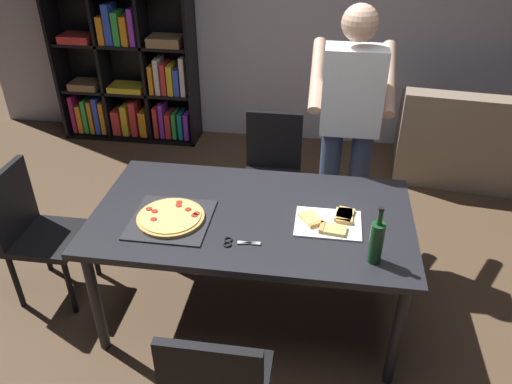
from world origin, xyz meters
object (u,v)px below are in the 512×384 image
at_px(chair_left_end, 33,227).
at_px(bookshelf, 126,52).
at_px(chair_far_side, 272,166).
at_px(person_serving_pizza, 349,123).
at_px(couch, 495,147).
at_px(kitchen_scissors, 235,242).
at_px(wine_bottle, 376,241).
at_px(pepperoni_pizza_on_tray, 171,218).
at_px(dining_table, 252,223).

xyz_separation_m(chair_left_end, bookshelf, (-0.24, 2.38, 0.38)).
xyz_separation_m(chair_far_side, person_serving_pizza, (0.53, -0.22, 0.49)).
bearing_deg(chair_far_side, chair_left_end, -144.53).
height_order(chair_left_end, bookshelf, bookshelf).
relative_size(couch, person_serving_pizza, 1.02).
xyz_separation_m(bookshelf, kitchen_scissors, (1.58, -2.66, -0.13)).
height_order(bookshelf, person_serving_pizza, bookshelf).
bearing_deg(wine_bottle, kitchen_scissors, 177.05).
distance_m(chair_far_side, wine_bottle, 1.50).
xyz_separation_m(bookshelf, wine_bottle, (2.28, -2.69, -0.02)).
bearing_deg(chair_far_side, kitchen_scissors, -92.04).
relative_size(couch, pepperoni_pizza_on_tray, 4.11).
relative_size(couch, bookshelf, 0.91).
height_order(bookshelf, kitchen_scissors, bookshelf).
relative_size(dining_table, chair_left_end, 1.99).
bearing_deg(bookshelf, dining_table, -55.71).
xyz_separation_m(pepperoni_pizza_on_tray, wine_bottle, (1.09, -0.19, 0.10)).
relative_size(bookshelf, wine_bottle, 6.17).
bearing_deg(pepperoni_pizza_on_tray, chair_far_side, 68.72).
height_order(couch, kitchen_scissors, couch).
distance_m(couch, bookshelf, 3.58).
bearing_deg(bookshelf, pepperoni_pizza_on_tray, -64.68).
bearing_deg(kitchen_scissors, bookshelf, 120.67).
bearing_deg(couch, dining_table, -133.61).
bearing_deg(bookshelf, chair_left_end, -84.29).
distance_m(dining_table, chair_left_end, 1.39).
xyz_separation_m(dining_table, kitchen_scissors, (-0.05, -0.28, 0.07)).
relative_size(dining_table, wine_bottle, 5.68).
bearing_deg(chair_far_side, couch, 27.87).
height_order(dining_table, chair_far_side, chair_far_side).
distance_m(bookshelf, person_serving_pizza, 2.69).
xyz_separation_m(wine_bottle, kitchen_scissors, (-0.70, 0.04, -0.11)).
xyz_separation_m(person_serving_pizza, wine_bottle, (0.13, -1.08, -0.13)).
bearing_deg(wine_bottle, chair_left_end, 171.17).
bearing_deg(dining_table, pepperoni_pizza_on_tray, -163.32).
height_order(chair_far_side, couch, chair_far_side).
bearing_deg(dining_table, chair_far_side, 90.00).
distance_m(chair_left_end, wine_bottle, 2.10).
xyz_separation_m(couch, bookshelf, (-3.51, 0.39, 0.59)).
relative_size(chair_far_side, bookshelf, 0.46).
distance_m(bookshelf, pepperoni_pizza_on_tray, 2.78).
bearing_deg(dining_table, chair_left_end, 180.00).
distance_m(dining_table, person_serving_pizza, 0.98).
bearing_deg(person_serving_pizza, dining_table, -124.47).
xyz_separation_m(chair_left_end, wine_bottle, (2.04, -0.32, 0.36)).
bearing_deg(dining_table, bookshelf, 124.29).
distance_m(couch, person_serving_pizza, 1.96).
bearing_deg(couch, chair_left_end, -148.76).
distance_m(person_serving_pizza, pepperoni_pizza_on_tray, 1.33).
distance_m(chair_left_end, kitchen_scissors, 1.39).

